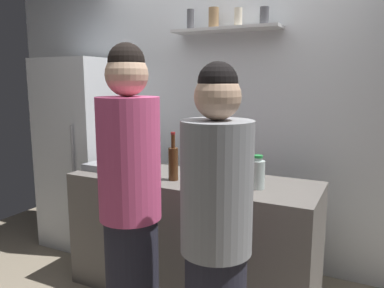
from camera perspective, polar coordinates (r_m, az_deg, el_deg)
The scene contains 12 objects.
back_wall_assembly at distance 3.34m, azimuth 5.79°, elevation 4.68°, with size 4.80×0.32×2.60m.
refrigerator at distance 3.79m, azimuth -16.44°, elevation -1.37°, with size 0.67×0.59×1.79m.
counter at distance 2.91m, azimuth 0.00°, elevation -13.61°, with size 1.82×0.65×0.89m, color #66605B.
baking_pan at distance 3.08m, azimuth -12.56°, elevation -3.33°, with size 0.34×0.24×0.05m, color gray.
utensil_holder at distance 2.60m, azimuth 5.52°, elevation -4.81°, with size 0.11×0.11×0.22m.
wine_bottle_pale_glass at distance 2.85m, azimuth -6.76°, elevation -2.17°, with size 0.07×0.07×0.32m.
wine_bottle_dark_glass at distance 2.66m, azimuth 8.45°, elevation -3.55°, with size 0.07×0.07×0.27m.
wine_bottle_green_glass at distance 2.37m, azimuth 3.24°, elevation -4.41°, with size 0.07×0.07×0.32m.
wine_bottle_amber_glass at distance 2.67m, azimuth -2.85°, elevation -2.78°, with size 0.07×0.07×0.35m.
water_bottle_plastic at distance 2.51m, azimuth 9.88°, elevation -4.44°, with size 0.09×0.09×0.22m.
person_grey_hoodie at distance 1.86m, azimuth 3.65°, elevation -14.63°, with size 0.34×0.34×1.67m.
person_pink_top at distance 2.13m, azimuth -9.28°, elevation -9.58°, with size 0.34×0.34×1.78m.
Camera 1 is at (1.18, -1.86, 1.59)m, focal length 35.27 mm.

